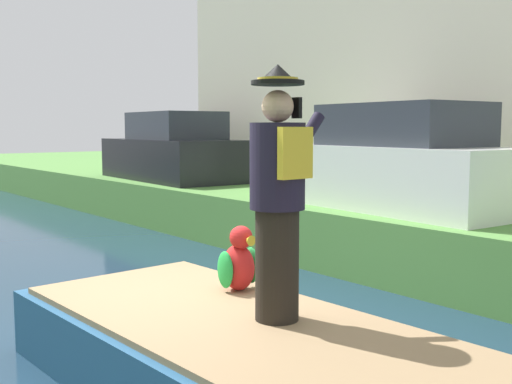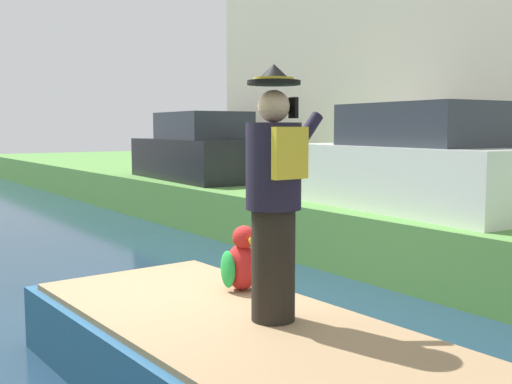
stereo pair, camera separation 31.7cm
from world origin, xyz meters
name	(u,v)px [view 2 (the right image)]	position (x,y,z in m)	size (l,w,h in m)	color
ground_plane	(165,362)	(0.00, 0.00, 0.00)	(80.00, 80.00, 0.00)	#4C4742
canal_water	(165,357)	(0.00, 0.00, 0.05)	(6.51, 48.00, 0.10)	#1E384C
boat	(237,360)	(0.00, -1.19, 0.40)	(1.97, 4.27, 0.61)	#23517A
person_pirate	(274,195)	(0.22, -1.35, 1.64)	(0.61, 0.42, 1.85)	black
parrot_plush	(242,262)	(0.49, -0.52, 0.95)	(0.36, 0.35, 0.57)	red
parked_car_white	(414,165)	(4.50, 1.05, 1.58)	(2.00, 4.12, 1.50)	white
parked_car_dark	(199,151)	(4.50, 7.25, 1.58)	(1.95, 4.10, 1.50)	black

